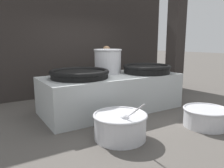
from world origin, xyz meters
TOP-DOWN VIEW (x-y plane):
  - ground_plane at (0.00, 0.00)m, footprint 60.00×60.00m
  - back_wall at (0.00, 2.17)m, footprint 6.78×0.24m
  - support_pillar at (2.56, 0.39)m, footprint 0.40×0.40m
  - hearth_platform at (0.00, 0.00)m, footprint 3.33×1.46m
  - giant_wok_near at (-0.82, 0.03)m, footprint 1.31×1.31m
  - giant_wok_far at (0.95, -0.15)m, footprint 1.21×1.21m
  - stock_pot at (0.10, 0.36)m, footprint 0.72×0.72m
  - cook at (0.43, 1.00)m, footprint 0.41×0.60m
  - prep_bowl_vegetables at (-0.75, -1.47)m, footprint 0.93×1.21m
  - prep_bowl_meat at (0.99, -1.90)m, footprint 0.88×0.88m

SIDE VIEW (x-z plane):
  - ground_plane at x=0.00m, z-range 0.00..0.00m
  - prep_bowl_meat at x=0.99m, z-range 0.02..0.39m
  - prep_bowl_vegetables at x=-0.75m, z-range -0.16..0.65m
  - hearth_platform at x=0.00m, z-range 0.00..0.86m
  - cook at x=0.43m, z-range 0.06..1.60m
  - giant_wok_near at x=-0.82m, z-range 0.86..1.05m
  - giant_wok_far at x=0.95m, z-range 0.87..1.08m
  - stock_pot at x=0.10m, z-range 0.87..1.48m
  - back_wall at x=0.00m, z-range 0.00..3.89m
  - support_pillar at x=2.56m, z-range 0.00..3.89m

